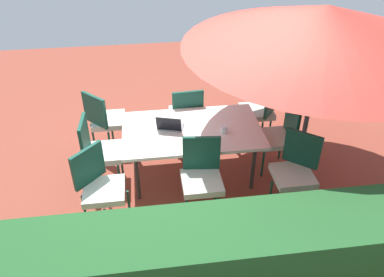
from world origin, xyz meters
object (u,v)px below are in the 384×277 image
patio_umbrella (325,27)px  cup (224,129)px  dining_table (192,132)px  chair_north (202,175)px  chair_southeast (105,118)px  chair_northwest (295,169)px  chair_west (279,134)px  chair_northeast (100,185)px  chair_southwest (261,109)px  chair_south (186,113)px  laptop (170,126)px  chair_east (98,149)px

patio_umbrella → cup: bearing=-6.0°
dining_table → chair_north: bearing=91.7°
dining_table → chair_southeast: (1.15, -0.73, -0.14)m
chair_northwest → chair_southeast: (2.29, -1.46, 0.00)m
dining_table → chair_west: bearing=-179.9°
chair_north → cup: size_ratio=9.41×
chair_northeast → cup: chair_northeast is taller
dining_table → chair_southwest: size_ratio=1.80×
chair_southeast → patio_umbrella: bearing=-155.5°
chair_northeast → chair_south: 1.83m
chair_southeast → laptop: bearing=-172.6°
chair_northeast → chair_west: 2.43m
chair_southwest → cup: (0.73, 0.83, 0.24)m
cup → chair_east: bearing=-4.4°
chair_north → chair_west: size_ratio=1.00×
chair_northeast → dining_table: bearing=-14.6°
chair_east → chair_north: size_ratio=1.00×
chair_east → chair_southwest: (-2.32, -0.70, 0.00)m
chair_northwest → chair_southeast: 2.72m
chair_northeast → chair_east: bearing=48.1°
chair_east → chair_southeast: 0.75m
chair_west → chair_northwest: bearing=-2.8°
chair_northeast → chair_north: bearing=-45.5°
chair_northwest → chair_south: (1.13, -1.45, 0.00)m
chair_east → chair_northeast: (-0.05, 0.69, 0.00)m
chair_southwest → laptop: 1.56m
chair_north → chair_southeast: bearing=136.3°
dining_table → chair_south: 0.73m
chair_north → chair_west: bearing=37.6°
chair_north → chair_west: 1.35m
chair_northeast → chair_southeast: bearing=44.0°
chair_east → chair_southwest: 2.42m
laptop → chair_south: bearing=-96.1°
chair_northeast → chair_north: (-1.17, -0.02, 0.00)m
chair_south → chair_west: bearing=145.6°
dining_table → chair_southeast: size_ratio=1.80×
chair_north → patio_umbrella: bearing=24.5°
chair_north → chair_south: bearing=97.0°
patio_umbrella → chair_west: size_ratio=3.18×
dining_table → chair_south: size_ratio=1.80×
chair_south → cup: size_ratio=9.41×
chair_west → chair_east: bearing=-88.9°
patio_umbrella → chair_south: 2.28m
chair_east → chair_northeast: 0.69m
dining_table → laptop: bearing=-8.3°
chair_west → laptop: size_ratio=2.59×
dining_table → chair_north: chair_north is taller
patio_umbrella → chair_northwest: 1.63m
chair_southwest → chair_northwest: 1.42m
chair_southwest → chair_northeast: 2.66m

